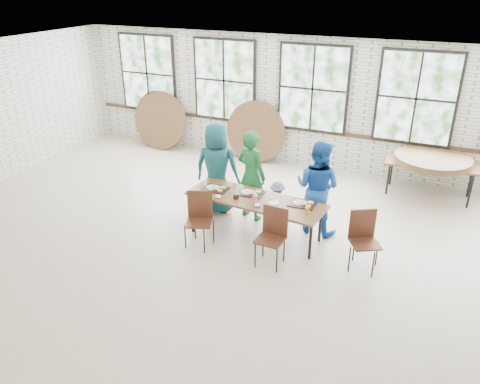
# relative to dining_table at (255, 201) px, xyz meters

# --- Properties ---
(room) EXTENTS (12.00, 12.00, 12.00)m
(room) POSITION_rel_dining_table_xyz_m (-0.08, 3.57, 1.14)
(room) COLOR beige
(room) RESTS_ON ground
(dining_table) EXTENTS (2.47, 1.04, 0.74)m
(dining_table) POSITION_rel_dining_table_xyz_m (0.00, 0.00, 0.00)
(dining_table) COLOR brown
(dining_table) RESTS_ON ground
(chair_near_left) EXTENTS (0.54, 0.53, 0.95)m
(chair_near_left) POSITION_rel_dining_table_xyz_m (-0.78, -0.58, -0.13)
(chair_near_left) COLOR #4B2719
(chair_near_left) RESTS_ON ground
(chair_near_right) EXTENTS (0.44, 0.43, 0.95)m
(chair_near_right) POSITION_rel_dining_table_xyz_m (0.55, -0.62, -0.13)
(chair_near_right) COLOR #4B2719
(chair_near_right) RESTS_ON ground
(chair_spare) EXTENTS (0.57, 0.56, 0.95)m
(chair_spare) POSITION_rel_dining_table_xyz_m (1.87, -0.15, -0.13)
(chair_spare) COLOR #4B2719
(chair_spare) RESTS_ON ground
(adult_teal) EXTENTS (0.93, 0.67, 1.77)m
(adult_teal) POSITION_rel_dining_table_xyz_m (-1.05, 0.65, 0.19)
(adult_teal) COLOR #1A6355
(adult_teal) RESTS_ON ground
(adult_green) EXTENTS (0.72, 0.58, 1.72)m
(adult_green) POSITION_rel_dining_table_xyz_m (-0.35, 0.65, 0.17)
(adult_green) COLOR #1A622E
(adult_green) RESTS_ON ground
(toddler) EXTENTS (0.55, 0.34, 0.82)m
(toddler) POSITION_rel_dining_table_xyz_m (0.17, 0.65, -0.28)
(toddler) COLOR #161137
(toddler) RESTS_ON ground
(adult_blue) EXTENTS (0.93, 0.78, 1.69)m
(adult_blue) POSITION_rel_dining_table_xyz_m (0.89, 0.65, 0.16)
(adult_blue) COLOR #174DA5
(adult_blue) RESTS_ON ground
(storage_table) EXTENTS (1.85, 0.88, 0.74)m
(storage_table) POSITION_rel_dining_table_xyz_m (2.65, 3.01, -0.00)
(storage_table) COLOR brown
(storage_table) RESTS_ON ground
(tabletop_clutter) EXTENTS (2.03, 0.63, 0.11)m
(tabletop_clutter) POSITION_rel_dining_table_xyz_m (0.06, -0.02, 0.08)
(tabletop_clutter) COLOR black
(tabletop_clutter) RESTS_ON dining_table
(round_tops_stacked) EXTENTS (1.50, 1.50, 0.13)m
(round_tops_stacked) POSITION_rel_dining_table_xyz_m (2.65, 3.01, 0.12)
(round_tops_stacked) COLOR brown
(round_tops_stacked) RESTS_ON storage_table
(round_tops_leaning) EXTENTS (4.23, 0.48, 1.49)m
(round_tops_leaning) POSITION_rel_dining_table_xyz_m (-3.19, 3.38, 0.05)
(round_tops_leaning) COLOR brown
(round_tops_leaning) RESTS_ON ground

